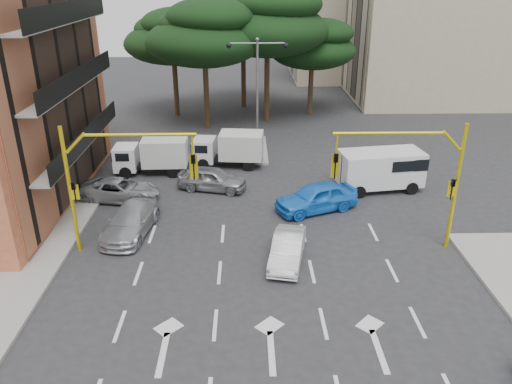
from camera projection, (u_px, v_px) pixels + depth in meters
ground at (266, 272)px, 21.59m from camera, size 120.00×120.00×0.00m
median_strip at (257, 150)px, 36.18m from camera, size 1.40×6.00×0.15m
apartment_beige_near at (463, 1)px, 47.44m from camera, size 20.20×12.15×18.70m
apartment_beige_far at (362, 5)px, 58.68m from camera, size 16.20×12.15×16.70m
pine_left_near at (205, 33)px, 38.51m from camera, size 9.15×9.15×10.23m
pine_center at (268, 21)px, 40.15m from camera, size 9.98×9.98×11.16m
pine_left_far at (173, 36)px, 42.39m from camera, size 8.32×8.32×9.30m
pine_right at (313, 44)px, 42.90m from camera, size 7.49×7.49×8.37m
pine_back at (244, 24)px, 44.97m from camera, size 9.15×9.15×10.23m
signal_mast_right at (419, 170)px, 21.96m from camera, size 5.79×0.37×6.00m
signal_mast_left at (109, 173)px, 21.71m from camera, size 5.79×0.37×6.00m
street_lamp_center at (257, 75)px, 34.02m from camera, size 4.16×0.36×7.77m
car_white_hatch at (287, 249)px, 22.15m from camera, size 2.03×3.95×1.24m
car_blue_compact at (316, 197)px, 26.87m from camera, size 4.89×3.41×1.55m
car_silver_wagon at (131, 221)px, 24.55m from camera, size 2.55×4.90×1.36m
car_silver_cross_a at (119, 190)px, 28.15m from camera, size 4.75×2.80×1.24m
car_silver_cross_b at (212, 179)px, 29.48m from camera, size 4.33×2.56×1.38m
van_white at (380, 170)px, 29.35m from camera, size 5.08×2.87×2.41m
box_truck_a at (152, 156)px, 31.76m from camera, size 4.73×2.06×2.31m
box_truck_b at (229, 149)px, 32.97m from camera, size 4.85×2.43×2.30m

